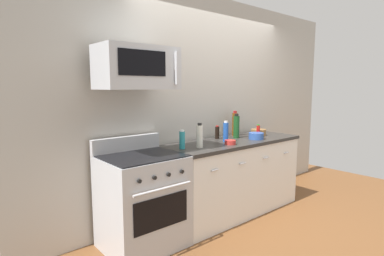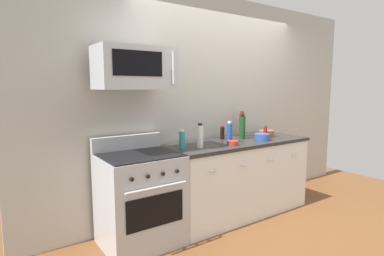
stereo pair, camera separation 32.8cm
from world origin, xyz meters
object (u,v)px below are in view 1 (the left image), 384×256
object	(u,v)px
bottle_vinegar_white	(200,136)
bowl_blue_mixing	(256,136)
bowl_red_small	(230,142)
bottle_hot_sauce_red	(258,131)
bottle_wine_green	(236,127)
microwave	(137,68)
bottle_soda_blue	(226,132)
bottle_soy_sauce_dark	(217,132)
range_oven	(143,200)
bowl_wooden_salad	(258,132)
bottle_dish_soap	(182,140)
bottle_wine_amber	(235,124)

from	to	relation	value
bottle_vinegar_white	bowl_blue_mixing	world-z (taller)	bottle_vinegar_white
bottle_vinegar_white	bowl_red_small	distance (m)	0.41
bottle_hot_sauce_red	bottle_wine_green	world-z (taller)	bottle_wine_green
microwave	bowl_blue_mixing	distance (m)	1.78
bottle_soda_blue	bottle_soy_sauce_dark	bearing A→B (deg)	70.13
bottle_hot_sauce_red	bowl_blue_mixing	distance (m)	0.18
bottle_hot_sauce_red	bowl_red_small	world-z (taller)	bottle_hot_sauce_red
microwave	bottle_wine_green	bearing A→B (deg)	1.97
range_oven	bowl_blue_mixing	bearing A→B (deg)	-4.63
bowl_red_small	bowl_wooden_salad	distance (m)	0.81
range_oven	microwave	xyz separation A→B (m)	(0.00, 0.04, 1.28)
range_oven	bottle_hot_sauce_red	size ratio (longest dim) A/B	6.40
microwave	bottle_dish_soap	size ratio (longest dim) A/B	3.65
bottle_vinegar_white	bottle_soy_sauce_dark	bearing A→B (deg)	27.05
bottle_dish_soap	bottle_soda_blue	bearing A→B (deg)	-1.01
bottle_vinegar_white	bowl_wooden_salad	bearing A→B (deg)	5.52
range_oven	bottle_vinegar_white	world-z (taller)	bottle_vinegar_white
bottle_soda_blue	bottle_wine_amber	bearing A→B (deg)	29.13
microwave	bottle_wine_green	world-z (taller)	microwave
bottle_hot_sauce_red	bottle_wine_green	distance (m)	0.31
bottle_hot_sauce_red	bowl_blue_mixing	size ratio (longest dim) A/B	0.90
bottle_vinegar_white	range_oven	bearing A→B (deg)	174.49
bottle_wine_green	bottle_soy_sauce_dark	world-z (taller)	bottle_wine_green
bottle_wine_amber	bottle_vinegar_white	bearing A→B (deg)	-161.89
bowl_blue_mixing	bowl_red_small	xyz separation A→B (m)	(-0.51, -0.03, -0.02)
microwave	bowl_blue_mixing	bearing A→B (deg)	-6.23
microwave	bottle_vinegar_white	xyz separation A→B (m)	(0.69, -0.11, -0.70)
bottle_vinegar_white	bottle_soda_blue	size ratio (longest dim) A/B	1.06
bottle_wine_green	bowl_red_small	size ratio (longest dim) A/B	2.44
microwave	bowl_red_small	world-z (taller)	microwave
bottle_wine_green	bowl_blue_mixing	xyz separation A→B (m)	(0.12, -0.22, -0.10)
bowl_red_small	bowl_blue_mixing	bearing A→B (deg)	3.53
bottle_soda_blue	bowl_blue_mixing	xyz separation A→B (m)	(0.43, -0.12, -0.08)
bottle_wine_amber	bottle_dish_soap	bearing A→B (deg)	-168.31
bottle_soy_sauce_dark	bottle_wine_amber	bearing A→B (deg)	1.82
range_oven	bottle_vinegar_white	size ratio (longest dim) A/B	4.01
bottle_vinegar_white	bowl_wooden_salad	world-z (taller)	bottle_vinegar_white
range_oven	bottle_soda_blue	size ratio (longest dim) A/B	4.24
bottle_soy_sauce_dark	bowl_red_small	xyz separation A→B (m)	(-0.16, -0.38, -0.05)
bowl_red_small	bottle_wine_amber	bearing A→B (deg)	37.36
bottle_dish_soap	bowl_red_small	bearing A→B (deg)	-15.56
bottle_soy_sauce_dark	bottle_dish_soap	bearing A→B (deg)	-163.95
microwave	bottle_vinegar_white	distance (m)	0.99
bottle_wine_green	bottle_soda_blue	distance (m)	0.33
bottle_soy_sauce_dark	bowl_blue_mixing	bearing A→B (deg)	-44.52
bottle_soda_blue	bowl_wooden_salad	bearing A→B (deg)	4.68
bottle_wine_green	bottle_vinegar_white	xyz separation A→B (m)	(-0.78, -0.16, -0.02)
microwave	bottle_wine_amber	xyz separation A→B (m)	(1.58, 0.18, -0.67)
microwave	bottle_soy_sauce_dark	size ratio (longest dim) A/B	4.41
bottle_soda_blue	bowl_wooden_salad	xyz separation A→B (m)	(0.71, 0.06, -0.08)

